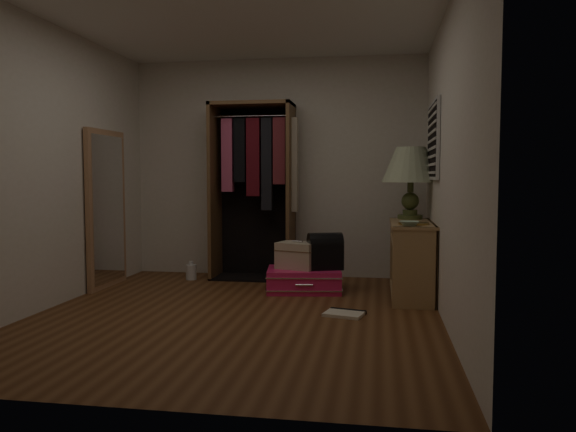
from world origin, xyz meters
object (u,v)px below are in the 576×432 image
object	(u,v)px
train_case	(297,255)
white_jug	(191,272)
console_bookshelf	(411,256)
open_wardrobe	(257,176)
table_lamp	(411,166)
floor_mirror	(107,209)
pink_suitcase	(304,280)
black_bag	(325,250)

from	to	relation	value
train_case	white_jug	bearing A→B (deg)	179.95
console_bookshelf	train_case	world-z (taller)	console_bookshelf
console_bookshelf	open_wardrobe	size ratio (longest dim) A/B	0.55
table_lamp	white_jug	world-z (taller)	table_lamp
console_bookshelf	floor_mirror	xyz separation A→B (m)	(-3.24, -0.02, 0.45)
pink_suitcase	train_case	size ratio (longest dim) A/B	1.78
open_wardrobe	floor_mirror	distance (m)	1.73
table_lamp	white_jug	size ratio (longest dim) A/B	3.69
black_bag	table_lamp	size ratio (longest dim) A/B	0.51
floor_mirror	table_lamp	distance (m)	3.30
open_wardrobe	black_bag	xyz separation A→B (m)	(0.87, -0.66, -0.78)
train_case	white_jug	xyz separation A→B (m)	(-1.32, 0.44, -0.29)
white_jug	pink_suitcase	bearing A→B (deg)	-17.50
black_bag	white_jug	xyz separation A→B (m)	(-1.61, 0.43, -0.34)
console_bookshelf	black_bag	bearing A→B (deg)	174.14
train_case	table_lamp	xyz separation A→B (m)	(1.16, 0.32, 0.93)
console_bookshelf	open_wardrobe	world-z (taller)	open_wardrobe
console_bookshelf	pink_suitcase	xyz separation A→B (m)	(-1.09, 0.08, -0.28)
console_bookshelf	open_wardrobe	bearing A→B (deg)	156.75
floor_mirror	train_case	world-z (taller)	floor_mirror
pink_suitcase	train_case	world-z (taller)	train_case
pink_suitcase	black_bag	size ratio (longest dim) A/B	2.11
table_lamp	open_wardrobe	bearing A→B (deg)	168.46
black_bag	table_lamp	bearing A→B (deg)	1.01
black_bag	white_jug	size ratio (longest dim) A/B	1.87
open_wardrobe	black_bag	bearing A→B (deg)	-37.24
pink_suitcase	floor_mirror	bearing A→B (deg)	174.72
console_bookshelf	black_bag	xyz separation A→B (m)	(-0.87, 0.09, 0.03)
open_wardrobe	train_case	distance (m)	1.22
table_lamp	black_bag	bearing A→B (deg)	-160.97
black_bag	train_case	bearing A→B (deg)	164.73
console_bookshelf	black_bag	size ratio (longest dim) A/B	2.78
console_bookshelf	pink_suitcase	world-z (taller)	console_bookshelf
floor_mirror	white_jug	distance (m)	1.20
train_case	white_jug	distance (m)	1.42
train_case	table_lamp	bearing A→B (deg)	33.62
train_case	black_bag	bearing A→B (deg)	21.18
train_case	pink_suitcase	bearing A→B (deg)	21.26
table_lamp	white_jug	bearing A→B (deg)	177.13
floor_mirror	white_jug	size ratio (longest dim) A/B	7.90
train_case	white_jug	size ratio (longest dim) A/B	2.22
console_bookshelf	black_bag	world-z (taller)	console_bookshelf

